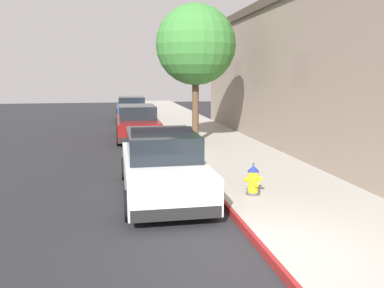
{
  "coord_description": "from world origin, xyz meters",
  "views": [
    {
      "loc": [
        -2.36,
        -5.76,
        2.93
      ],
      "look_at": [
        -0.27,
        5.5,
        1.0
      ],
      "focal_mm": 38.22,
      "sensor_mm": 36.0,
      "label": 1
    }
  ],
  "objects_px": {
    "police_cruiser": "(162,165)",
    "parked_car_silver_ahead": "(137,123)",
    "parked_car_dark_far": "(131,109)",
    "fire_hydrant": "(253,180)",
    "street_tree": "(196,45)"
  },
  "relations": [
    {
      "from": "police_cruiser",
      "to": "parked_car_silver_ahead",
      "type": "distance_m",
      "value": 9.19
    },
    {
      "from": "parked_car_silver_ahead",
      "to": "parked_car_dark_far",
      "type": "xyz_separation_m",
      "value": [
        0.04,
        8.01,
        0.0
      ]
    },
    {
      "from": "fire_hydrant",
      "to": "police_cruiser",
      "type": "bearing_deg",
      "value": 155.81
    },
    {
      "from": "fire_hydrant",
      "to": "street_tree",
      "type": "bearing_deg",
      "value": 88.93
    },
    {
      "from": "parked_car_silver_ahead",
      "to": "fire_hydrant",
      "type": "distance_m",
      "value": 10.34
    },
    {
      "from": "parked_car_dark_far",
      "to": "street_tree",
      "type": "relative_size",
      "value": 0.86
    },
    {
      "from": "police_cruiser",
      "to": "fire_hydrant",
      "type": "distance_m",
      "value": 2.25
    },
    {
      "from": "parked_car_silver_ahead",
      "to": "fire_hydrant",
      "type": "xyz_separation_m",
      "value": [
        2.17,
        -10.11,
        -0.24
      ]
    },
    {
      "from": "parked_car_silver_ahead",
      "to": "parked_car_dark_far",
      "type": "distance_m",
      "value": 8.01
    },
    {
      "from": "police_cruiser",
      "to": "parked_car_dark_far",
      "type": "height_order",
      "value": "police_cruiser"
    },
    {
      "from": "parked_car_dark_far",
      "to": "street_tree",
      "type": "bearing_deg",
      "value": -77.47
    },
    {
      "from": "fire_hydrant",
      "to": "street_tree",
      "type": "distance_m",
      "value": 8.67
    },
    {
      "from": "parked_car_silver_ahead",
      "to": "street_tree",
      "type": "height_order",
      "value": "street_tree"
    },
    {
      "from": "street_tree",
      "to": "parked_car_silver_ahead",
      "type": "bearing_deg",
      "value": 135.85
    },
    {
      "from": "police_cruiser",
      "to": "parked_car_dark_far",
      "type": "xyz_separation_m",
      "value": [
        -0.09,
        17.2,
        -0.0
      ]
    }
  ]
}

